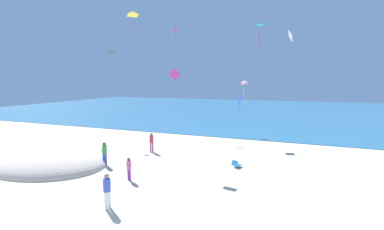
{
  "coord_description": "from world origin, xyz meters",
  "views": [
    {
      "loc": [
        5.37,
        -7.0,
        6.13
      ],
      "look_at": [
        0.0,
        7.3,
        4.16
      ],
      "focal_mm": 24.14,
      "sensor_mm": 36.0,
      "label": 1
    }
  ],
  "objects_px": {
    "person_3": "(107,189)",
    "kite_red": "(176,30)",
    "kite_yellow": "(133,14)",
    "kite_teal": "(260,24)",
    "kite_blue": "(240,99)",
    "kite_pink": "(243,82)",
    "kite_green": "(111,51)",
    "kite_magenta": "(175,75)",
    "person_4": "(151,141)",
    "person_0": "(129,167)",
    "beach_chair_near_camera": "(236,164)",
    "person_2": "(105,152)",
    "kite_white": "(290,36)"
  },
  "relations": [
    {
      "from": "person_3",
      "to": "kite_red",
      "type": "relative_size",
      "value": 1.06
    },
    {
      "from": "person_3",
      "to": "kite_yellow",
      "type": "xyz_separation_m",
      "value": [
        1.52,
        0.34,
        8.06
      ]
    },
    {
      "from": "kite_teal",
      "to": "kite_blue",
      "type": "distance_m",
      "value": 14.99
    },
    {
      "from": "kite_pink",
      "to": "kite_green",
      "type": "height_order",
      "value": "kite_green"
    },
    {
      "from": "kite_teal",
      "to": "person_3",
      "type": "bearing_deg",
      "value": -132.0
    },
    {
      "from": "kite_teal",
      "to": "kite_blue",
      "type": "bearing_deg",
      "value": 104.42
    },
    {
      "from": "kite_pink",
      "to": "kite_magenta",
      "type": "distance_m",
      "value": 9.41
    },
    {
      "from": "person_3",
      "to": "kite_blue",
      "type": "bearing_deg",
      "value": -89.5
    },
    {
      "from": "person_4",
      "to": "person_0",
      "type": "bearing_deg",
      "value": 148.72
    },
    {
      "from": "beach_chair_near_camera",
      "to": "person_0",
      "type": "xyz_separation_m",
      "value": [
        -5.82,
        -4.8,
        0.6
      ]
    },
    {
      "from": "person_2",
      "to": "kite_yellow",
      "type": "relative_size",
      "value": 1.83
    },
    {
      "from": "beach_chair_near_camera",
      "to": "person_3",
      "type": "height_order",
      "value": "person_3"
    },
    {
      "from": "kite_yellow",
      "to": "kite_blue",
      "type": "distance_m",
      "value": 20.68
    },
    {
      "from": "person_0",
      "to": "kite_white",
      "type": "relative_size",
      "value": 0.74
    },
    {
      "from": "kite_pink",
      "to": "kite_red",
      "type": "relative_size",
      "value": 1.08
    },
    {
      "from": "person_3",
      "to": "person_0",
      "type": "bearing_deg",
      "value": -63.98
    },
    {
      "from": "kite_yellow",
      "to": "kite_blue",
      "type": "bearing_deg",
      "value": 86.62
    },
    {
      "from": "kite_teal",
      "to": "kite_white",
      "type": "relative_size",
      "value": 0.82
    },
    {
      "from": "person_3",
      "to": "kite_white",
      "type": "height_order",
      "value": "kite_white"
    },
    {
      "from": "kite_teal",
      "to": "kite_white",
      "type": "distance_m",
      "value": 7.67
    },
    {
      "from": "person_4",
      "to": "kite_red",
      "type": "distance_m",
      "value": 16.17
    },
    {
      "from": "beach_chair_near_camera",
      "to": "kite_magenta",
      "type": "xyz_separation_m",
      "value": [
        -4.68,
        -0.26,
        6.44
      ]
    },
    {
      "from": "person_0",
      "to": "person_3",
      "type": "bearing_deg",
      "value": 40.68
    },
    {
      "from": "kite_red",
      "to": "kite_blue",
      "type": "xyz_separation_m",
      "value": [
        8.3,
        -0.39,
        -8.36
      ]
    },
    {
      "from": "kite_green",
      "to": "kite_red",
      "type": "height_order",
      "value": "kite_red"
    },
    {
      "from": "person_0",
      "to": "kite_teal",
      "type": "distance_m",
      "value": 11.89
    },
    {
      "from": "person_4",
      "to": "kite_red",
      "type": "xyz_separation_m",
      "value": [
        -2.55,
        11.06,
        11.51
      ]
    },
    {
      "from": "beach_chair_near_camera",
      "to": "kite_teal",
      "type": "relative_size",
      "value": 0.51
    },
    {
      "from": "kite_teal",
      "to": "kite_yellow",
      "type": "bearing_deg",
      "value": -125.55
    },
    {
      "from": "kite_pink",
      "to": "person_4",
      "type": "bearing_deg",
      "value": -134.04
    },
    {
      "from": "kite_red",
      "to": "kite_blue",
      "type": "relative_size",
      "value": 0.95
    },
    {
      "from": "kite_teal",
      "to": "kite_pink",
      "type": "distance_m",
      "value": 10.71
    },
    {
      "from": "kite_pink",
      "to": "kite_green",
      "type": "distance_m",
      "value": 14.4
    },
    {
      "from": "kite_blue",
      "to": "kite_red",
      "type": "bearing_deg",
      "value": 177.33
    },
    {
      "from": "kite_pink",
      "to": "kite_red",
      "type": "distance_m",
      "value": 12.0
    },
    {
      "from": "person_2",
      "to": "person_0",
      "type": "bearing_deg",
      "value": 57.7
    },
    {
      "from": "person_0",
      "to": "kite_teal",
      "type": "height_order",
      "value": "kite_teal"
    },
    {
      "from": "person_4",
      "to": "kite_blue",
      "type": "xyz_separation_m",
      "value": [
        5.75,
        10.67,
        3.15
      ]
    },
    {
      "from": "beach_chair_near_camera",
      "to": "kite_teal",
      "type": "bearing_deg",
      "value": -101.0
    },
    {
      "from": "person_2",
      "to": "kite_green",
      "type": "height_order",
      "value": "kite_green"
    },
    {
      "from": "beach_chair_near_camera",
      "to": "kite_teal",
      "type": "distance_m",
      "value": 9.57
    },
    {
      "from": "beach_chair_near_camera",
      "to": "kite_teal",
      "type": "height_order",
      "value": "kite_teal"
    },
    {
      "from": "person_3",
      "to": "kite_blue",
      "type": "distance_m",
      "value": 20.81
    },
    {
      "from": "kite_red",
      "to": "kite_blue",
      "type": "bearing_deg",
      "value": -2.67
    },
    {
      "from": "kite_blue",
      "to": "beach_chair_near_camera",
      "type": "bearing_deg",
      "value": -80.68
    },
    {
      "from": "person_3",
      "to": "kite_white",
      "type": "xyz_separation_m",
      "value": [
        7.92,
        14.32,
        8.97
      ]
    },
    {
      "from": "person_2",
      "to": "kite_magenta",
      "type": "distance_m",
      "value": 7.72
    },
    {
      "from": "beach_chair_near_camera",
      "to": "kite_blue",
      "type": "relative_size",
      "value": 0.48
    },
    {
      "from": "beach_chair_near_camera",
      "to": "kite_white",
      "type": "xyz_separation_m",
      "value": [
        3.23,
        6.05,
        9.75
      ]
    },
    {
      "from": "person_0",
      "to": "kite_yellow",
      "type": "relative_size",
      "value": 1.53
    }
  ]
}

